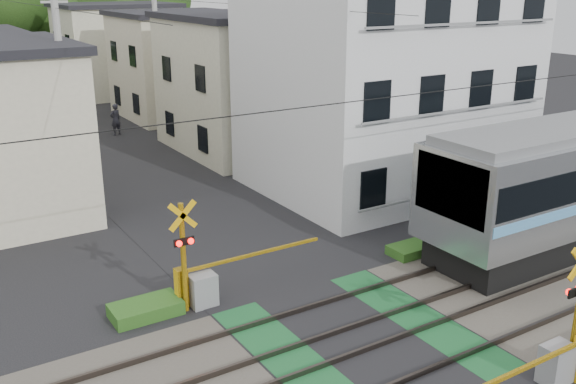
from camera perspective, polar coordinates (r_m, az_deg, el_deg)
ground at (r=16.09m, az=6.44°, el=-12.89°), size 120.00×120.00×0.00m
track_bed at (r=16.07m, az=6.45°, el=-12.78°), size 120.00×120.00×0.14m
crossing_signal_near at (r=15.33m, az=23.23°, el=-13.03°), size 4.74×0.65×3.09m
crossing_signal_far at (r=17.33m, az=-7.94°, el=-7.87°), size 4.74×0.65×3.09m
apartment_block at (r=26.77m, az=8.57°, el=10.28°), size 10.20×8.36×9.30m
houses_row at (r=38.00m, az=-18.34°, el=9.76°), size 22.07×31.35×6.80m
tree_hill at (r=60.37m, az=-23.50°, el=14.27°), size 40.00×12.53×11.88m
catenary at (r=18.78m, az=21.34°, el=2.83°), size 60.00×5.04×7.00m
utility_poles at (r=34.78m, az=-19.35°, el=10.34°), size 7.90×42.00×8.00m
pedestrian at (r=37.39m, az=-15.08°, el=6.24°), size 0.75×0.62×1.77m
weed_patches at (r=16.97m, az=11.41°, el=-10.69°), size 10.25×8.80×0.40m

